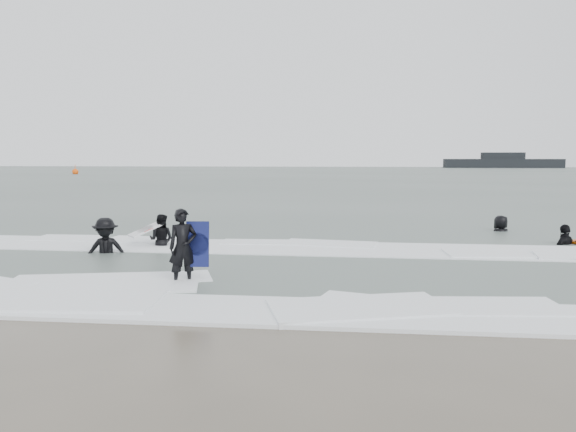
# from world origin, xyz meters

# --- Properties ---
(ground) EXTENTS (320.00, 320.00, 0.00)m
(ground) POSITION_xyz_m (0.00, 0.00, 0.00)
(ground) COLOR brown
(ground) RESTS_ON ground
(sea) EXTENTS (320.00, 320.00, 0.00)m
(sea) POSITION_xyz_m (0.00, 80.00, 0.06)
(sea) COLOR #47544C
(sea) RESTS_ON ground
(surfer_centre) EXTENTS (0.71, 0.62, 1.63)m
(surfer_centre) POSITION_xyz_m (-1.74, 1.32, 0.00)
(surfer_centre) COLOR black
(surfer_centre) RESTS_ON ground
(surfer_wading) EXTENTS (0.78, 0.63, 1.55)m
(surfer_wading) POSITION_xyz_m (-3.94, 6.02, 0.00)
(surfer_wading) COLOR black
(surfer_wading) RESTS_ON ground
(surfer_breaker) EXTENTS (1.37, 1.03, 1.88)m
(surfer_breaker) POSITION_xyz_m (-4.98, 4.52, 0.00)
(surfer_breaker) COLOR black
(surfer_breaker) RESTS_ON ground
(surfer_right_near) EXTENTS (1.10, 1.02, 1.81)m
(surfer_right_near) POSITION_xyz_m (8.11, 7.90, 0.00)
(surfer_right_near) COLOR black
(surfer_right_near) RESTS_ON ground
(surfer_right_far) EXTENTS (1.03, 0.90, 1.77)m
(surfer_right_far) POSITION_xyz_m (6.93, 10.82, 0.00)
(surfer_right_far) COLOR black
(surfer_right_far) RESTS_ON ground
(surf_foam) EXTENTS (30.03, 9.06, 0.09)m
(surf_foam) POSITION_xyz_m (0.00, 3.70, 0.04)
(surf_foam) COLOR white
(surf_foam) RESTS_ON ground
(bodyboards) EXTENTS (13.88, 7.05, 1.25)m
(bodyboards) POSITION_xyz_m (0.97, 5.09, 0.50)
(bodyboards) COLOR #0F1447
(bodyboards) RESTS_ON ground
(buoy) EXTENTS (1.00, 1.00, 1.65)m
(buoy) POSITION_xyz_m (-44.42, 76.90, 0.42)
(buoy) COLOR #F04F0A
(buoy) RESTS_ON ground
(vessel_horizon) EXTENTS (30.26, 5.40, 4.11)m
(vessel_horizon) POSITION_xyz_m (39.60, 146.94, 1.53)
(vessel_horizon) COLOR black
(vessel_horizon) RESTS_ON ground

